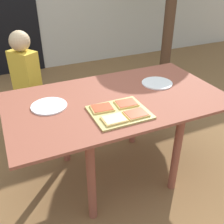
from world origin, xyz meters
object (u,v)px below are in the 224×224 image
pizza_slice_far_left (102,108)px  plate_white_left (49,106)px  dining_table (117,110)px  pizza_slice_near_left (114,119)px  child_left (27,81)px  cutting_board (119,112)px  plate_white_right (157,83)px  pizza_slice_near_right (136,114)px  pizza_slice_far_right (126,103)px

pizza_slice_far_left → plate_white_left: size_ratio=0.63×
dining_table → pizza_slice_near_left: (-0.14, -0.27, 0.12)m
dining_table → child_left: size_ratio=1.46×
cutting_board → pizza_slice_near_left: (-0.07, -0.08, 0.01)m
pizza_slice_near_left → plate_white_right: 0.65m
plate_white_right → pizza_slice_far_left: bearing=-159.4°
pizza_slice_near_right → dining_table: bearing=91.4°
pizza_slice_near_left → pizza_slice_far_left: same height
pizza_slice_near_right → plate_white_right: pizza_slice_near_right is taller
pizza_slice_far_left → pizza_slice_far_right: size_ratio=1.02×
pizza_slice_far_left → child_left: bearing=111.3°
pizza_slice_far_right → plate_white_right: (0.38, 0.22, -0.01)m
pizza_slice_far_right → plate_white_right: size_ratio=0.62×
dining_table → pizza_slice_near_left: 0.33m
pizza_slice_far_left → child_left: size_ratio=0.14×
pizza_slice_near_right → pizza_slice_far_right: (0.01, 0.14, 0.00)m
pizza_slice_near_left → plate_white_left: (-0.32, 0.35, -0.01)m
cutting_board → pizza_slice_near_left: pizza_slice_near_left is taller
child_left → pizza_slice_far_right: bearing=-60.2°
dining_table → plate_white_left: bearing=170.7°
cutting_board → pizza_slice_near_right: pizza_slice_near_right is taller
dining_table → pizza_slice_far_left: size_ratio=10.17×
pizza_slice_far_left → pizza_slice_far_right: bearing=-3.0°
cutting_board → plate_white_left: 0.47m
pizza_slice_near_right → plate_white_right: bearing=43.1°
dining_table → plate_white_left: size_ratio=6.40×
cutting_board → pizza_slice_far_left: 0.12m
pizza_slice_far_left → plate_white_right: pizza_slice_far_left is taller
pizza_slice_near_left → plate_white_right: pizza_slice_near_left is taller
pizza_slice_near_left → pizza_slice_near_right: size_ratio=1.00×
pizza_slice_near_left → pizza_slice_far_left: size_ratio=0.94×
pizza_slice_near_left → pizza_slice_near_right: (0.15, 0.00, 0.00)m
dining_table → pizza_slice_near_left: bearing=-118.0°
plate_white_right → child_left: size_ratio=0.23×
pizza_slice_near_right → plate_white_left: bearing=143.5°
pizza_slice_far_left → child_left: (-0.35, 0.91, -0.12)m
pizza_slice_near_left → plate_white_right: (0.54, 0.36, -0.01)m
pizza_slice_near_right → child_left: 1.19m
pizza_slice_far_right → plate_white_right: bearing=29.6°
dining_table → pizza_slice_far_left: (-0.16, -0.12, 0.12)m
plate_white_right → dining_table: bearing=-167.0°
dining_table → plate_white_right: bearing=13.0°
dining_table → pizza_slice_far_right: size_ratio=10.35×
cutting_board → pizza_slice_near_right: size_ratio=2.51×
dining_table → pizza_slice_far_left: bearing=-143.6°
pizza_slice_far_right → plate_white_right: 0.44m
cutting_board → child_left: child_left is taller
pizza_slice_near_left → child_left: bearing=109.1°
dining_table → pizza_slice_far_right: (0.01, -0.13, 0.12)m
pizza_slice_near_right → pizza_slice_far_right: 0.14m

